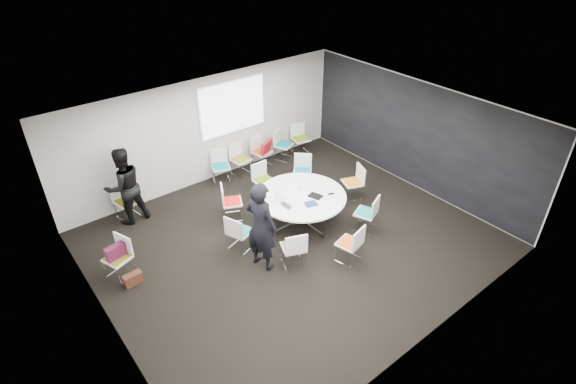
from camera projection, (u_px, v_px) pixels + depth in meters
room_shell at (296, 186)px, 9.30m from camera, size 8.08×7.08×2.88m
conference_table at (301, 203)px, 10.33m from camera, size 2.05×2.05×0.73m
projection_screen at (233, 107)px, 11.70m from camera, size 1.90×0.03×1.35m
chair_ring_a at (352, 188)px, 11.32m from camera, size 0.58×0.59×0.88m
chair_ring_b at (302, 177)px, 11.77m from camera, size 0.64×0.64×0.88m
chair_ring_c at (264, 186)px, 11.40m from camera, size 0.46×0.45×0.88m
chair_ring_d at (232, 208)px, 10.59m from camera, size 0.60×0.61×0.88m
chair_ring_e at (240, 238)px, 9.63m from camera, size 0.58×0.58×0.88m
chair_ring_f at (294, 254)px, 9.20m from camera, size 0.60×0.59×0.88m
chair_ring_g at (349, 250)px, 9.31m from camera, size 0.55×0.54×0.88m
chair_ring_h at (366, 219)px, 10.21m from camera, size 0.60×0.59×0.88m
chair_back_a at (221, 172)px, 12.00m from camera, size 0.59×0.58×0.88m
chair_back_b at (241, 165)px, 12.33m from camera, size 0.51×0.50×0.88m
chair_back_c at (262, 157)px, 12.70m from camera, size 0.53×0.52×0.88m
chair_back_d at (283, 150)px, 13.06m from camera, size 0.60×0.60×0.88m
chair_back_e at (300, 144)px, 13.39m from camera, size 0.54×0.53×0.88m
chair_spare_left at (120, 264)px, 8.93m from camera, size 0.58×0.59×0.88m
chair_person_back at (127, 207)px, 10.62m from camera, size 0.54×0.53×0.88m
person_main at (261, 226)px, 8.81m from camera, size 0.64×0.82×1.97m
person_back at (124, 186)px, 10.15m from camera, size 0.95×0.76×1.87m
laptop at (288, 205)px, 9.87m from camera, size 0.21×0.31×0.02m
laptop_lid at (279, 196)px, 9.94m from camera, size 0.12×0.29×0.22m
notebook_black at (315, 196)px, 10.17m from camera, size 0.30×0.35×0.02m
tablet_folio at (311, 204)px, 9.90m from camera, size 0.30×0.26×0.03m
papers_right at (311, 184)px, 10.62m from camera, size 0.36×0.31×0.00m
papers_front at (327, 185)px, 10.59m from camera, size 0.30×0.21×0.00m
cup at (300, 188)px, 10.39m from camera, size 0.08×0.08×0.09m
phone at (331, 194)px, 10.26m from camera, size 0.16×0.11×0.01m
maroon_bag at (116, 251)px, 8.73m from camera, size 0.42×0.22×0.28m
brown_bag at (133, 279)px, 8.81m from camera, size 0.37×0.18×0.24m
red_jacket at (266, 147)px, 12.32m from camera, size 0.47×0.33×0.36m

